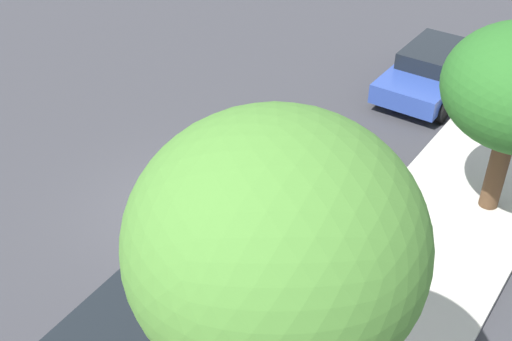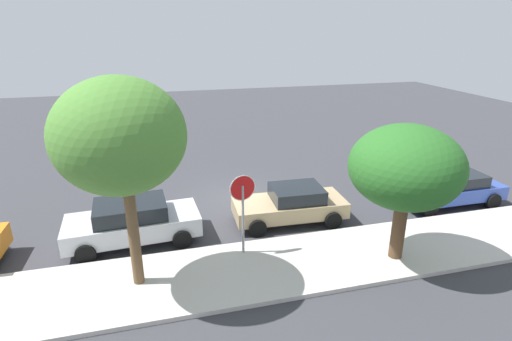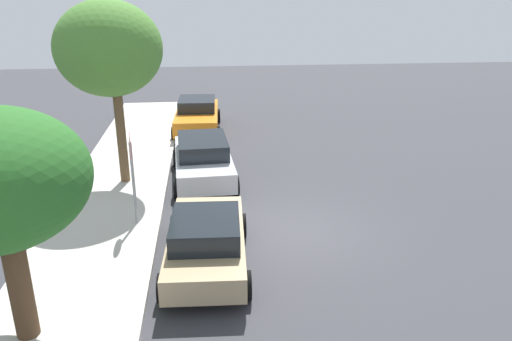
{
  "view_description": "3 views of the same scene",
  "coord_description": "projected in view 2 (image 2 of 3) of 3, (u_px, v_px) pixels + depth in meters",
  "views": [
    {
      "loc": [
        8.3,
        7.97,
        9.14
      ],
      "look_at": [
        -0.63,
        1.68,
        1.34
      ],
      "focal_mm": 45.0,
      "sensor_mm": 36.0,
      "label": 1
    },
    {
      "loc": [
        3.14,
        15.23,
        7.13
      ],
      "look_at": [
        -0.73,
        0.47,
        1.46
      ],
      "focal_mm": 28.0,
      "sensor_mm": 36.0,
      "label": 2
    },
    {
      "loc": [
        -12.09,
        2.22,
        6.33
      ],
      "look_at": [
        1.41,
        0.87,
        1.28
      ],
      "focal_mm": 35.0,
      "sensor_mm": 36.0,
      "label": 3
    }
  ],
  "objects": [
    {
      "name": "parked_car_tan",
      "position": [
        291.0,
        204.0,
        15.04
      ],
      "size": [
        4.24,
        2.12,
        1.38
      ],
      "color": "tan",
      "rests_on": "ground_plane"
    },
    {
      "name": "parked_car_blue",
      "position": [
        449.0,
        187.0,
        16.59
      ],
      "size": [
        4.36,
        2.12,
        1.32
      ],
      "color": "#2D479E",
      "rests_on": "ground_plane"
    },
    {
      "name": "parked_car_silver",
      "position": [
        133.0,
        221.0,
        13.59
      ],
      "size": [
        4.54,
        2.28,
        1.49
      ],
      "color": "silver",
      "rests_on": "ground_plane"
    },
    {
      "name": "sidewalk_curb",
      "position": [
        272.0,
        267.0,
        12.27
      ],
      "size": [
        32.0,
        3.18,
        0.14
      ],
      "primitive_type": "cube",
      "color": "beige",
      "rests_on": "ground_plane"
    },
    {
      "name": "street_tree_mid_block",
      "position": [
        406.0,
        168.0,
        11.48
      ],
      "size": [
        3.28,
        3.28,
        4.47
      ],
      "color": "#513823",
      "rests_on": "ground_plane"
    },
    {
      "name": "stop_sign",
      "position": [
        243.0,
        201.0,
        12.32
      ],
      "size": [
        0.83,
        0.14,
        2.81
      ],
      "color": "gray",
      "rests_on": "ground_plane"
    },
    {
      "name": "street_tree_near_corner",
      "position": [
        120.0,
        137.0,
        9.83
      ],
      "size": [
        3.31,
        3.31,
        5.99
      ],
      "color": "brown",
      "rests_on": "ground_plane"
    },
    {
      "name": "ground_plane",
      "position": [
        237.0,
        200.0,
        17.04
      ],
      "size": [
        60.0,
        60.0,
        0.0
      ],
      "primitive_type": "plane",
      "color": "#38383D"
    }
  ]
}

